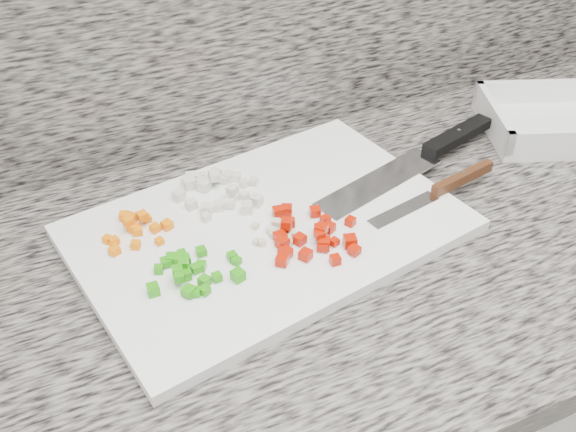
# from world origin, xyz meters

# --- Properties ---
(countertop) EXTENTS (3.96, 0.64, 0.04)m
(countertop) POSITION_xyz_m (0.00, 1.44, 0.88)
(countertop) COLOR slate
(countertop) RESTS_ON cabinet
(cutting_board) EXTENTS (0.55, 0.41, 0.02)m
(cutting_board) POSITION_xyz_m (-0.11, 1.49, 0.91)
(cutting_board) COLOR white
(cutting_board) RESTS_ON countertop
(carrot_pile) EXTENTS (0.09, 0.08, 0.02)m
(carrot_pile) POSITION_xyz_m (-0.28, 1.55, 0.92)
(carrot_pile) COLOR orange
(carrot_pile) RESTS_ON cutting_board
(onion_pile) EXTENTS (0.13, 0.12, 0.02)m
(onion_pile) POSITION_xyz_m (-0.16, 1.59, 0.92)
(onion_pile) COLOR beige
(onion_pile) RESTS_ON cutting_board
(green_pepper_pile) EXTENTS (0.12, 0.09, 0.02)m
(green_pepper_pile) POSITION_xyz_m (-0.24, 1.44, 0.92)
(green_pepper_pile) COLOR #27960D
(green_pepper_pile) RESTS_ON cutting_board
(red_pepper_pile) EXTENTS (0.13, 0.13, 0.02)m
(red_pepper_pile) POSITION_xyz_m (-0.08, 1.44, 0.92)
(red_pepper_pile) COLOR #AF1402
(red_pepper_pile) RESTS_ON cutting_board
(garlic_pile) EXTENTS (0.06, 0.06, 0.01)m
(garlic_pile) POSITION_xyz_m (-0.11, 1.46, 0.92)
(garlic_pile) COLOR beige
(garlic_pile) RESTS_ON cutting_board
(chef_knife) EXTENTS (0.36, 0.14, 0.02)m
(chef_knife) POSITION_xyz_m (0.19, 1.55, 0.92)
(chef_knife) COLOR silver
(chef_knife) RESTS_ON cutting_board
(paring_knife) EXTENTS (0.23, 0.06, 0.02)m
(paring_knife) POSITION_xyz_m (0.15, 1.46, 0.92)
(paring_knife) COLOR silver
(paring_knife) RESTS_ON cutting_board
(tray) EXTENTS (0.30, 0.26, 0.05)m
(tray) POSITION_xyz_m (0.44, 1.53, 0.92)
(tray) COLOR white
(tray) RESTS_ON countertop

